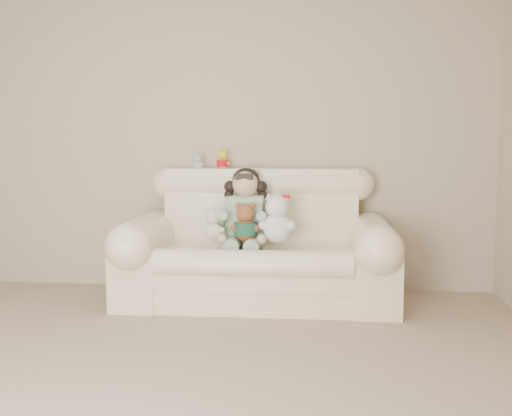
{
  "coord_description": "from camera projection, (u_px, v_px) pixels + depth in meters",
  "views": [
    {
      "loc": [
        0.76,
        -2.61,
        1.23
      ],
      "look_at": [
        0.33,
        1.9,
        0.75
      ],
      "focal_mm": 42.79,
      "sensor_mm": 36.0,
      "label": 1
    }
  ],
  "objects": [
    {
      "name": "white_cat",
      "position": [
        277.0,
        213.0,
        4.52
      ],
      "size": [
        0.34,
        0.3,
        0.43
      ],
      "primitive_type": null,
      "rotation": [
        0.0,
        0.0,
        0.4
      ],
      "color": "white",
      "rests_on": "sofa"
    },
    {
      "name": "yellow_mini_bear",
      "position": [
        222.0,
        158.0,
        5.01
      ],
      "size": [
        0.15,
        0.14,
        0.2
      ],
      "primitive_type": null,
      "rotation": [
        0.0,
        0.0,
        -0.38
      ],
      "color": "yellow",
      "rests_on": "sofa"
    },
    {
      "name": "cream_teddy",
      "position": [
        213.0,
        222.0,
        4.59
      ],
      "size": [
        0.2,
        0.16,
        0.28
      ],
      "primitive_type": null,
      "rotation": [
        0.0,
        0.0,
        -0.13
      ],
      "color": "silver",
      "rests_on": "sofa"
    },
    {
      "name": "seated_child",
      "position": [
        245.0,
        207.0,
        4.74
      ],
      "size": [
        0.43,
        0.5,
        0.63
      ],
      "primitive_type": null,
      "rotation": [
        0.0,
        0.0,
        -0.1
      ],
      "color": "#387B3F",
      "rests_on": "sofa"
    },
    {
      "name": "brown_teddy",
      "position": [
        245.0,
        219.0,
        4.55
      ],
      "size": [
        0.24,
        0.19,
        0.34
      ],
      "primitive_type": null,
      "rotation": [
        0.0,
        0.0,
        0.11
      ],
      "color": "brown",
      "rests_on": "sofa"
    },
    {
      "name": "sofa",
      "position": [
        257.0,
        237.0,
        4.68
      ],
      "size": [
        2.1,
        0.95,
        1.03
      ],
      "primitive_type": null,
      "color": "beige",
      "rests_on": "floor"
    },
    {
      "name": "grey_mini_plush",
      "position": [
        198.0,
        161.0,
        5.0
      ],
      "size": [
        0.1,
        0.08,
        0.16
      ],
      "primitive_type": null,
      "rotation": [
        0.0,
        0.0,
        -0.01
      ],
      "color": "silver",
      "rests_on": "sofa"
    },
    {
      "name": "floor",
      "position": [
        144.0,
        414.0,
        2.79
      ],
      "size": [
        5.0,
        5.0,
        0.0
      ],
      "primitive_type": "plane",
      "color": "gray",
      "rests_on": "ground"
    },
    {
      "name": "wall_back",
      "position": [
        223.0,
        135.0,
        5.12
      ],
      "size": [
        4.5,
        0.0,
        4.5
      ],
      "primitive_type": "plane",
      "rotation": [
        1.57,
        0.0,
        0.0
      ],
      "color": "#B8A692",
      "rests_on": "ground"
    }
  ]
}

